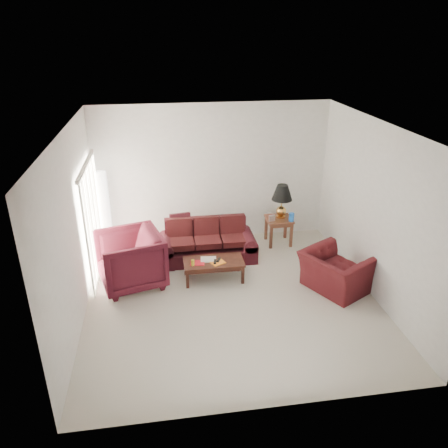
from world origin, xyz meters
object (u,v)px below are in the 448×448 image
object	(u,v)px
end_table	(278,231)
coffee_table	(214,270)
sofa	(207,241)
armchair_right	(335,272)
floor_lamp	(104,212)
armchair_left	(130,260)

from	to	relation	value
end_table	coffee_table	size ratio (longest dim) A/B	0.53
sofa	armchair_right	size ratio (longest dim) A/B	1.78
end_table	floor_lamp	distance (m)	3.74
sofa	floor_lamp	size ratio (longest dim) A/B	1.11
armchair_left	coffee_table	xyz separation A→B (m)	(1.52, -0.06, -0.32)
sofa	end_table	size ratio (longest dim) A/B	3.29
end_table	coffee_table	distance (m)	2.07
sofa	armchair_left	world-z (taller)	armchair_left
armchair_left	armchair_right	world-z (taller)	armchair_left
sofa	armchair_left	size ratio (longest dim) A/B	1.74
sofa	floor_lamp	xyz separation A→B (m)	(-2.06, 0.73, 0.48)
floor_lamp	armchair_left	world-z (taller)	floor_lamp
end_table	armchair_right	size ratio (longest dim) A/B	0.54
floor_lamp	armchair_left	bearing A→B (deg)	-69.32
end_table	armchair_left	distance (m)	3.37
end_table	armchair_right	bearing A→B (deg)	-75.25
sofa	coffee_table	xyz separation A→B (m)	(0.02, -0.80, -0.21)
end_table	coffee_table	world-z (taller)	end_table
end_table	armchair_left	size ratio (longest dim) A/B	0.53
armchair_right	coffee_table	xyz separation A→B (m)	(-2.13, 0.67, -0.16)
armchair_right	sofa	bearing A→B (deg)	26.73
sofa	end_table	distance (m)	1.71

